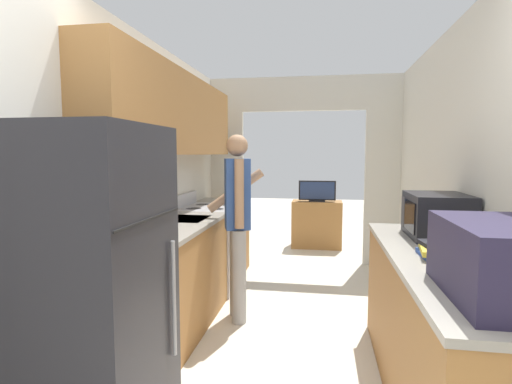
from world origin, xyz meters
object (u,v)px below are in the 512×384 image
microwave (437,216)px  person (237,222)px  book_stack (442,250)px  tv_cabinet (317,224)px  refrigerator (85,286)px  range_oven (210,246)px  suitcase (499,260)px  television (317,191)px

microwave → person: bearing=162.3°
person → microwave: bearing=-126.2°
book_stack → tv_cabinet: size_ratio=0.41×
tv_cabinet → refrigerator: bearing=-103.7°
person → microwave: (1.52, -0.49, 0.17)m
range_oven → suitcase: (1.93, -2.52, 0.60)m
book_stack → person: bearing=143.0°
range_oven → suitcase: bearing=-52.6°
refrigerator → tv_cabinet: size_ratio=2.09×
refrigerator → microwave: bearing=29.6°
suitcase → television: bearing=99.6°
tv_cabinet → microwave: bearing=-75.7°
person → suitcase: (1.43, -1.70, 0.17)m
refrigerator → tv_cabinet: refrigerator is taller
suitcase → tv_cabinet: (-0.78, 4.63, -0.69)m
person → tv_cabinet: 3.04m
television → person: bearing=-102.8°
refrigerator → person: size_ratio=0.99×
refrigerator → book_stack: size_ratio=5.15×
range_oven → tv_cabinet: 2.40m
person → book_stack: person is taller
suitcase → television: size_ratio=1.18×
book_stack → microwave: bearing=77.9°
person → tv_cabinet: bearing=-31.1°
refrigerator → suitcase: 1.90m
microwave → range_oven: bearing=147.1°
suitcase → person: bearing=130.1°
suitcase → book_stack: bearing=93.0°
person → range_oven: bearing=12.7°
refrigerator → television: (1.10, 4.49, 0.08)m
range_oven → suitcase: suitcase is taller
television → range_oven: bearing=-119.2°
range_oven → tv_cabinet: bearing=61.3°
microwave → suitcase: bearing=-94.2°
television → refrigerator: bearing=-103.8°
refrigerator → microwave: refrigerator is taller
microwave → television: size_ratio=0.90×
range_oven → book_stack: 2.71m
range_oven → microwave: size_ratio=2.01×
refrigerator → book_stack: 1.93m
person → book_stack: bearing=-145.5°
range_oven → suitcase: size_ratio=1.54×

